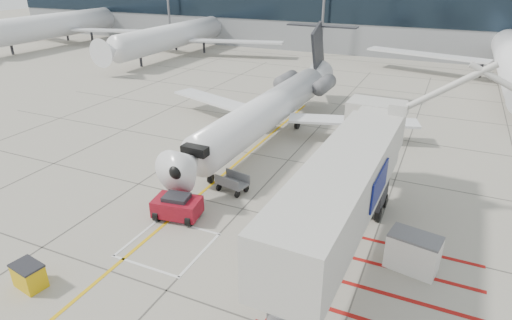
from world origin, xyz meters
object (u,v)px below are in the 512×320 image
at_px(jet_bridge, 340,198).
at_px(pushback_tug, 177,206).
at_px(spill_bin, 29,276).
at_px(regional_jet, 257,98).

xyz_separation_m(jet_bridge, pushback_tug, (-9.69, 0.63, -3.13)).
distance_m(jet_bridge, spill_bin, 14.87).
relative_size(jet_bridge, spill_bin, 13.72).
height_order(jet_bridge, pushback_tug, jet_bridge).
height_order(regional_jet, spill_bin, regional_jet).
bearing_deg(regional_jet, pushback_tug, -87.24).
bearing_deg(regional_jet, spill_bin, -95.96).
bearing_deg(spill_bin, regional_jet, 91.80).
distance_m(regional_jet, pushback_tug, 12.49).
bearing_deg(pushback_tug, regional_jet, 82.41).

